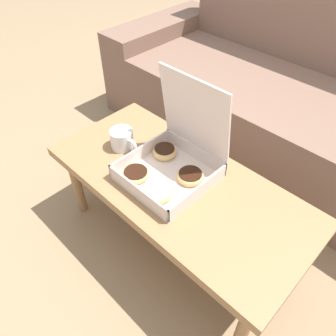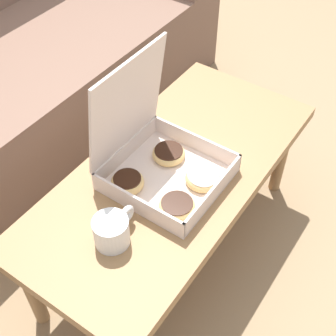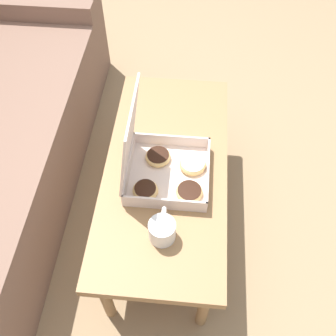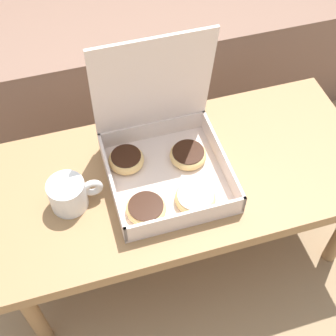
{
  "view_description": "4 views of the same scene",
  "coord_description": "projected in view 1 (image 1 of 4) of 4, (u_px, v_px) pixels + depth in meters",
  "views": [
    {
      "loc": [
        0.58,
        -0.77,
        1.31
      ],
      "look_at": [
        -0.04,
        -0.14,
        0.46
      ],
      "focal_mm": 35.0,
      "sensor_mm": 36.0,
      "label": 1
    },
    {
      "loc": [
        -0.81,
        -0.67,
        1.45
      ],
      "look_at": [
        -0.04,
        -0.14,
        0.46
      ],
      "focal_mm": 50.0,
      "sensor_mm": 36.0,
      "label": 2
    },
    {
      "loc": [
        -0.94,
        -0.22,
        1.68
      ],
      "look_at": [
        -0.04,
        -0.14,
        0.46
      ],
      "focal_mm": 42.0,
      "sensor_mm": 36.0,
      "label": 3
    },
    {
      "loc": [
        -0.25,
        -0.86,
        1.43
      ],
      "look_at": [
        -0.04,
        -0.14,
        0.46
      ],
      "focal_mm": 50.0,
      "sensor_mm": 36.0,
      "label": 4
    }
  ],
  "objects": [
    {
      "name": "pastry_box",
      "position": [
        171.0,
        162.0,
        1.24
      ],
      "size": [
        0.31,
        0.32,
        0.38
      ],
      "color": "silver",
      "rests_on": "coffee_table"
    },
    {
      "name": "couch",
      "position": [
        296.0,
        104.0,
        1.82
      ],
      "size": [
        2.24,
        0.86,
        0.96
      ],
      "color": "#7A5B4C",
      "rests_on": "ground_plane"
    },
    {
      "name": "coffee_table",
      "position": [
        177.0,
        189.0,
        1.28
      ],
      "size": [
        1.07,
        0.49,
        0.41
      ],
      "color": "#997047",
      "rests_on": "ground_plane"
    },
    {
      "name": "coffee_mug",
      "position": [
        122.0,
        139.0,
        1.37
      ],
      "size": [
        0.14,
        0.1,
        0.08
      ],
      "color": "white",
      "rests_on": "coffee_table"
    },
    {
      "name": "ground_plane",
      "position": [
        194.0,
        226.0,
        1.6
      ],
      "size": [
        12.0,
        12.0,
        0.0
      ],
      "primitive_type": "plane",
      "color": "#937756"
    }
  ]
}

